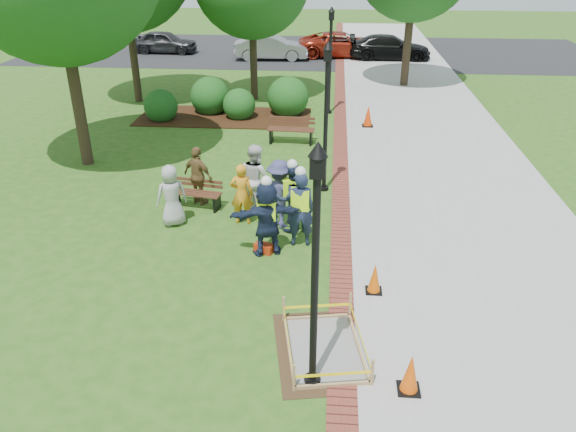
# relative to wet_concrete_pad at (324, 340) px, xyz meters

# --- Properties ---
(ground) EXTENTS (100.00, 100.00, 0.00)m
(ground) POSITION_rel_wet_concrete_pad_xyz_m (-1.43, 2.17, -0.23)
(ground) COLOR #285116
(ground) RESTS_ON ground
(sidewalk) EXTENTS (6.00, 60.00, 0.02)m
(sidewalk) POSITION_rel_wet_concrete_pad_xyz_m (3.57, 12.17, -0.22)
(sidewalk) COLOR #9E9E99
(sidewalk) RESTS_ON ground
(brick_edging) EXTENTS (0.50, 60.00, 0.03)m
(brick_edging) POSITION_rel_wet_concrete_pad_xyz_m (0.32, 12.17, -0.22)
(brick_edging) COLOR maroon
(brick_edging) RESTS_ON ground
(mulch_bed) EXTENTS (7.00, 3.00, 0.05)m
(mulch_bed) POSITION_rel_wet_concrete_pad_xyz_m (-4.43, 14.17, -0.21)
(mulch_bed) COLOR #381E0F
(mulch_bed) RESTS_ON ground
(parking_lot) EXTENTS (36.00, 12.00, 0.01)m
(parking_lot) POSITION_rel_wet_concrete_pad_xyz_m (-1.43, 29.17, -0.23)
(parking_lot) COLOR black
(parking_lot) RESTS_ON ground
(wet_concrete_pad) EXTENTS (2.07, 2.56, 0.55)m
(wet_concrete_pad) POSITION_rel_wet_concrete_pad_xyz_m (0.00, 0.00, 0.00)
(wet_concrete_pad) COLOR #47331E
(wet_concrete_pad) RESTS_ON ground
(bench_near) EXTENTS (1.47, 0.71, 0.76)m
(bench_near) POSITION_rel_wet_concrete_pad_xyz_m (-3.65, 5.70, 0.01)
(bench_near) COLOR #542B1D
(bench_near) RESTS_ON ground
(bench_far) EXTENTS (1.69, 0.64, 0.90)m
(bench_far) POSITION_rel_wet_concrete_pad_xyz_m (-1.46, 11.26, 0.05)
(bench_far) COLOR brown
(bench_far) RESTS_ON ground
(cone_front) EXTENTS (0.38, 0.38, 0.74)m
(cone_front) POSITION_rel_wet_concrete_pad_xyz_m (1.41, -0.89, 0.12)
(cone_front) COLOR black
(cone_front) RESTS_ON ground
(cone_back) EXTENTS (0.35, 0.35, 0.68)m
(cone_back) POSITION_rel_wet_concrete_pad_xyz_m (1.00, 1.95, 0.09)
(cone_back) COLOR black
(cone_back) RESTS_ON ground
(cone_far) EXTENTS (0.42, 0.42, 0.83)m
(cone_far) POSITION_rel_wet_concrete_pad_xyz_m (1.38, 13.42, 0.17)
(cone_far) COLOR black
(cone_far) RESTS_ON ground
(toolbox) EXTENTS (0.50, 0.39, 0.22)m
(toolbox) POSITION_rel_wet_concrete_pad_xyz_m (-1.50, 3.41, -0.12)
(toolbox) COLOR #AA290D
(toolbox) RESTS_ON ground
(lamp_near) EXTENTS (0.28, 0.28, 4.26)m
(lamp_near) POSITION_rel_wet_concrete_pad_xyz_m (-0.18, -0.83, 2.25)
(lamp_near) COLOR black
(lamp_near) RESTS_ON ground
(lamp_mid) EXTENTS (0.28, 0.28, 4.26)m
(lamp_mid) POSITION_rel_wet_concrete_pad_xyz_m (-0.18, 7.17, 2.25)
(lamp_mid) COLOR black
(lamp_mid) RESTS_ON ground
(lamp_far) EXTENTS (0.28, 0.28, 4.26)m
(lamp_far) POSITION_rel_wet_concrete_pad_xyz_m (-0.18, 15.17, 2.25)
(lamp_far) COLOR black
(lamp_far) RESTS_ON ground
(shrub_a) EXTENTS (1.35, 1.35, 1.35)m
(shrub_a) POSITION_rel_wet_concrete_pad_xyz_m (-6.89, 13.60, -0.23)
(shrub_a) COLOR #164D19
(shrub_a) RESTS_ON ground
(shrub_b) EXTENTS (1.64, 1.64, 1.64)m
(shrub_b) POSITION_rel_wet_concrete_pad_xyz_m (-5.12, 14.81, -0.23)
(shrub_b) COLOR #164D19
(shrub_b) RESTS_ON ground
(shrub_c) EXTENTS (1.32, 1.32, 1.32)m
(shrub_c) POSITION_rel_wet_concrete_pad_xyz_m (-3.79, 14.11, -0.23)
(shrub_c) COLOR #164D19
(shrub_c) RESTS_ON ground
(shrub_d) EXTENTS (1.71, 1.71, 1.71)m
(shrub_d) POSITION_rel_wet_concrete_pad_xyz_m (-1.87, 14.85, -0.23)
(shrub_d) COLOR #164D19
(shrub_d) RESTS_ON ground
(shrub_e) EXTENTS (0.88, 0.88, 0.88)m
(shrub_e) POSITION_rel_wet_concrete_pad_xyz_m (-4.63, 15.36, -0.23)
(shrub_e) COLOR #164D19
(shrub_e) RESTS_ON ground
(casual_person_a) EXTENTS (0.61, 0.54, 1.62)m
(casual_person_a) POSITION_rel_wet_concrete_pad_xyz_m (-4.01, 4.66, 0.57)
(casual_person_a) COLOR #9D9D9D
(casual_person_a) RESTS_ON ground
(casual_person_b) EXTENTS (0.52, 0.34, 1.63)m
(casual_person_b) POSITION_rel_wet_concrete_pad_xyz_m (-2.24, 4.88, 0.58)
(casual_person_b) COLOR orange
(casual_person_b) RESTS_ON ground
(casual_person_c) EXTENTS (0.69, 0.70, 1.87)m
(casual_person_c) POSITION_rel_wet_concrete_pad_xyz_m (-1.98, 5.67, 0.70)
(casual_person_c) COLOR silver
(casual_person_c) RESTS_ON ground
(casual_person_d) EXTENTS (0.63, 0.56, 1.66)m
(casual_person_d) POSITION_rel_wet_concrete_pad_xyz_m (-3.61, 5.95, 0.59)
(casual_person_d) COLOR brown
(casual_person_d) RESTS_ON ground
(casual_person_e) EXTENTS (0.68, 0.61, 1.80)m
(casual_person_e) POSITION_rel_wet_concrete_pad_xyz_m (-1.25, 4.77, 0.67)
(casual_person_e) COLOR #373961
(casual_person_e) RESTS_ON ground
(hivis_worker_a) EXTENTS (0.67, 0.53, 1.97)m
(hivis_worker_a) POSITION_rel_wet_concrete_pad_xyz_m (-1.42, 3.39, 0.74)
(hivis_worker_a) COLOR #171D3C
(hivis_worker_a) RESTS_ON ground
(hivis_worker_b) EXTENTS (0.65, 0.46, 2.03)m
(hivis_worker_b) POSITION_rel_wet_concrete_pad_xyz_m (-0.68, 3.86, 0.76)
(hivis_worker_b) COLOR #18243E
(hivis_worker_b) RESTS_ON ground
(hivis_worker_c) EXTENTS (0.67, 0.58, 1.91)m
(hivis_worker_c) POSITION_rel_wet_concrete_pad_xyz_m (-0.93, 4.58, 0.71)
(hivis_worker_c) COLOR #1C314A
(hivis_worker_c) RESTS_ON ground
(parked_car_a) EXTENTS (2.15, 4.66, 1.50)m
(parked_car_a) POSITION_rel_wet_concrete_pad_xyz_m (-10.75, 27.81, -0.23)
(parked_car_a) COLOR #28282B
(parked_car_a) RESTS_ON ground
(parked_car_b) EXTENTS (2.37, 4.93, 1.57)m
(parked_car_b) POSITION_rel_wet_concrete_pad_xyz_m (-3.79, 26.23, -0.23)
(parked_car_b) COLOR gray
(parked_car_b) RESTS_ON ground
(parked_car_c) EXTENTS (2.54, 5.04, 1.59)m
(parked_car_c) POSITION_rel_wet_concrete_pad_xyz_m (0.41, 27.57, -0.23)
(parked_car_c) COLOR maroon
(parked_car_c) RESTS_ON ground
(parked_car_d) EXTENTS (2.04, 4.68, 1.53)m
(parked_car_d) POSITION_rel_wet_concrete_pad_xyz_m (3.28, 26.93, -0.23)
(parked_car_d) COLOR black
(parked_car_d) RESTS_ON ground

